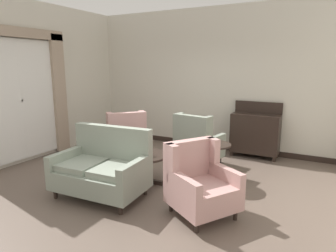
% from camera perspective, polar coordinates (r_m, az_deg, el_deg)
% --- Properties ---
extents(ground, '(8.58, 8.58, 0.00)m').
position_cam_1_polar(ground, '(5.05, -3.20, -11.55)').
color(ground, brown).
extents(wall_back, '(6.29, 0.08, 3.29)m').
position_cam_1_polar(wall_back, '(7.16, 8.41, 8.83)').
color(wall_back, beige).
rests_on(wall_back, ground).
extents(wall_left, '(0.08, 3.89, 3.29)m').
position_cam_1_polar(wall_left, '(7.29, -20.97, 8.24)').
color(wall_left, beige).
rests_on(wall_left, ground).
extents(baseboard_back, '(6.13, 0.03, 0.12)m').
position_cam_1_polar(baseboard_back, '(7.36, 7.90, -3.62)').
color(baseboard_back, black).
rests_on(baseboard_back, ground).
extents(window_with_curtains, '(0.12, 2.18, 2.69)m').
position_cam_1_polar(window_with_curtains, '(6.65, -26.35, 5.81)').
color(window_with_curtains, silver).
extents(coffee_table, '(0.82, 0.82, 0.50)m').
position_cam_1_polar(coffee_table, '(5.11, -4.66, -6.50)').
color(coffee_table, black).
rests_on(coffee_table, ground).
extents(porcelain_vase, '(0.15, 0.15, 0.30)m').
position_cam_1_polar(porcelain_vase, '(5.08, -5.11, -3.91)').
color(porcelain_vase, '#4C7A66').
rests_on(porcelain_vase, coffee_table).
extents(settee, '(1.42, 0.93, 1.05)m').
position_cam_1_polar(settee, '(4.70, -12.49, -8.12)').
color(settee, gray).
rests_on(settee, ground).
extents(armchair_far_left, '(0.88, 0.93, 1.06)m').
position_cam_1_polar(armchair_far_left, '(5.94, 5.68, -3.46)').
color(armchair_far_left, gray).
rests_on(armchair_far_left, ground).
extents(armchair_beside_settee, '(1.07, 1.07, 0.98)m').
position_cam_1_polar(armchair_beside_settee, '(4.07, 6.12, -11.00)').
color(armchair_beside_settee, tan).
rests_on(armchair_beside_settee, ground).
extents(armchair_near_window, '(1.15, 1.14, 1.08)m').
position_cam_1_polar(armchair_near_window, '(6.20, -8.29, -2.83)').
color(armchair_near_window, tan).
rests_on(armchair_near_window, ground).
extents(side_table, '(0.58, 0.58, 0.69)m').
position_cam_1_polar(side_table, '(5.11, 8.70, -6.32)').
color(side_table, black).
rests_on(side_table, ground).
extents(sideboard, '(1.01, 0.42, 1.20)m').
position_cam_1_polar(sideboard, '(6.72, 16.42, -1.27)').
color(sideboard, black).
rests_on(sideboard, ground).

